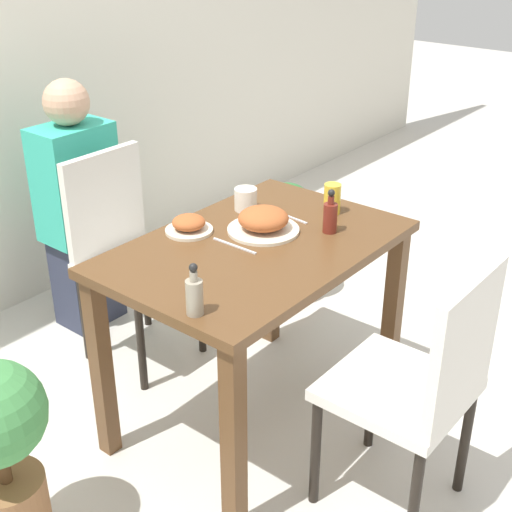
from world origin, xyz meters
The scene contains 14 objects.
ground_plane centered at (0.00, 0.00, 0.00)m, with size 16.00×16.00×0.00m, color beige.
dining_table centered at (0.00, 0.00, 0.64)m, with size 1.07×0.71×0.76m.
chair_near centered at (-0.04, -0.69, 0.52)m, with size 0.42×0.42×0.91m.
chair_far centered at (0.03, 0.74, 0.52)m, with size 0.42×0.42×0.91m.
food_plate centered at (0.09, 0.04, 0.80)m, with size 0.26×0.26×0.09m.
side_plate centered at (-0.08, 0.25, 0.79)m, with size 0.17×0.17×0.06m.
drink_cup centered at (0.21, 0.22, 0.81)m, with size 0.09×0.09×0.09m.
juice_glass centered at (0.39, -0.06, 0.82)m, with size 0.06×0.06×0.12m.
sauce_bottle centered at (-0.48, -0.16, 0.83)m, with size 0.05×0.05×0.16m.
condiment_bottle centered at (0.24, -0.15, 0.83)m, with size 0.05×0.05×0.16m.
fork_utensil centered at (-0.07, 0.04, 0.77)m, with size 0.01×0.19×0.00m.
spoon_utensil centered at (0.25, 0.04, 0.77)m, with size 0.03×0.17×0.00m.
potted_plant_right centered at (0.83, 0.49, 0.32)m, with size 0.29×0.29×0.62m.
person_figure centered at (0.07, 1.09, 0.58)m, with size 0.34×0.22×1.17m.
Camera 1 is at (-1.74, -1.41, 1.84)m, focal length 50.00 mm.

